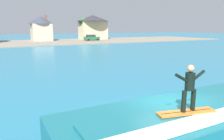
# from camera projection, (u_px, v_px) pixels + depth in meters

# --- Properties ---
(ground_plane) EXTENTS (260.00, 260.00, 0.00)m
(ground_plane) POSITION_uv_depth(u_px,v_px,m) (167.00, 124.00, 9.40)
(ground_plane) COLOR teal
(wave_crest) EXTENTS (9.89, 3.63, 1.20)m
(wave_crest) POSITION_uv_depth(u_px,v_px,m) (183.00, 121.00, 8.31)
(wave_crest) COLOR #1A6974
(wave_crest) RESTS_ON ground_plane
(surfboard) EXTENTS (2.14, 0.90, 0.06)m
(surfboard) POSITION_uv_depth(u_px,v_px,m) (186.00, 112.00, 7.48)
(surfboard) COLOR orange
(surfboard) RESTS_ON wave_crest
(surfer) EXTENTS (1.34, 0.32, 1.61)m
(surfer) POSITION_uv_depth(u_px,v_px,m) (190.00, 86.00, 7.35)
(surfer) COLOR black
(surfer) RESTS_ON surfboard
(shoreline_bank) EXTENTS (120.00, 24.90, 0.16)m
(shoreline_bank) POSITION_uv_depth(u_px,v_px,m) (23.00, 43.00, 56.49)
(shoreline_bank) COLOR gray
(shoreline_bank) RESTS_ON ground_plane
(car_far_shore) EXTENTS (4.46, 2.23, 1.86)m
(car_far_shore) POSITION_uv_depth(u_px,v_px,m) (92.00, 38.00, 65.06)
(car_far_shore) COLOR #23663D
(car_far_shore) RESTS_ON ground_plane
(house_gabled_white) EXTENTS (10.40, 10.40, 7.84)m
(house_gabled_white) POSITION_uv_depth(u_px,v_px,m) (93.00, 25.00, 70.86)
(house_gabled_white) COLOR beige
(house_gabled_white) RESTS_ON ground_plane
(house_small_cottage) EXTENTS (6.97, 6.97, 7.47)m
(house_small_cottage) POSITION_uv_depth(u_px,v_px,m) (41.00, 27.00, 62.91)
(house_small_cottage) COLOR beige
(house_small_cottage) RESTS_ON ground_plane
(tree_tall_bare) EXTENTS (2.97, 2.97, 6.96)m
(tree_tall_bare) POSITION_uv_depth(u_px,v_px,m) (84.00, 23.00, 69.21)
(tree_tall_bare) COLOR brown
(tree_tall_bare) RESTS_ON ground_plane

